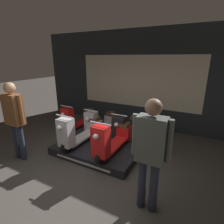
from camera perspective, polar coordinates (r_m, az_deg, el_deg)
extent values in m
plane|color=#423D38|center=(3.75, -12.55, -21.32)|extent=(30.00, 30.00, 0.00)
cube|color=#23282D|center=(6.01, 8.34, 10.35)|extent=(7.48, 0.08, 3.20)
cube|color=beige|center=(5.97, 8.17, 9.84)|extent=(4.11, 0.01, 1.70)
cube|color=black|center=(4.55, -4.66, -11.90)|extent=(2.07, 1.35, 0.19)
cube|color=silver|center=(4.09, -9.93, -16.00)|extent=(1.45, 0.01, 0.05)
cylinder|color=black|center=(4.27, -14.66, -10.85)|extent=(0.09, 0.29, 0.29)
cylinder|color=black|center=(5.14, -5.46, -5.33)|extent=(0.09, 0.29, 0.29)
cube|color=#BCBCC1|center=(4.69, -9.60, -7.97)|extent=(0.31, 1.14, 0.05)
cube|color=#BCBCC1|center=(4.13, -14.82, -6.48)|extent=(0.33, 0.26, 0.66)
cube|color=#BCBCC1|center=(5.09, -5.62, -4.63)|extent=(0.34, 0.31, 0.34)
cube|color=brown|center=(5.01, -5.75, -2.30)|extent=(0.25, 0.28, 0.11)
cylinder|color=silver|center=(3.99, -15.33, -1.36)|extent=(0.47, 0.03, 0.03)
sphere|color=white|center=(3.94, -16.85, -4.93)|extent=(0.11, 0.11, 0.11)
cylinder|color=black|center=(3.77, -3.72, -14.37)|extent=(0.09, 0.29, 0.29)
cylinder|color=black|center=(4.73, 4.12, -7.40)|extent=(0.09, 0.29, 0.29)
cube|color=red|center=(4.23, 0.69, -10.63)|extent=(0.31, 1.14, 0.05)
cube|color=red|center=(3.61, -3.65, -9.53)|extent=(0.33, 0.26, 0.66)
cube|color=red|center=(4.68, 4.03, -6.66)|extent=(0.34, 0.31, 0.34)
cube|color=brown|center=(4.58, 4.06, -4.15)|extent=(0.25, 0.28, 0.11)
cylinder|color=silver|center=(3.45, -3.84, -3.76)|extent=(0.47, 0.03, 0.03)
sphere|color=white|center=(3.39, -5.37, -7.97)|extent=(0.11, 0.11, 0.11)
cylinder|color=black|center=(5.75, -14.20, -5.35)|extent=(0.09, 0.29, 0.29)
cylinder|color=black|center=(6.64, -7.19, -1.82)|extent=(0.09, 0.29, 0.29)
cube|color=red|center=(6.19, -10.43, -3.56)|extent=(0.31, 1.14, 0.05)
cube|color=red|center=(5.65, -14.31, -2.03)|extent=(0.33, 0.26, 0.66)
cube|color=red|center=(6.60, -7.32, -1.25)|extent=(0.34, 0.31, 0.34)
cube|color=brown|center=(6.53, -7.44, 0.58)|extent=(0.25, 0.28, 0.11)
cylinder|color=silver|center=(5.53, -14.67, 1.79)|extent=(0.47, 0.03, 0.03)
sphere|color=white|center=(5.46, -15.76, -0.76)|extent=(0.11, 0.11, 0.11)
cylinder|color=black|center=(5.23, -6.76, -7.28)|extent=(0.09, 0.29, 0.29)
cylinder|color=black|center=(6.20, -0.34, -3.12)|extent=(0.09, 0.29, 0.29)
cube|color=#BCBCC1|center=(5.70, -3.27, -5.13)|extent=(0.31, 1.14, 0.05)
cube|color=#BCBCC1|center=(5.11, -6.76, -3.66)|extent=(0.33, 0.26, 0.66)
cube|color=#BCBCC1|center=(6.15, -0.44, -2.52)|extent=(0.34, 0.31, 0.34)
cube|color=brown|center=(6.07, -0.48, -0.57)|extent=(0.25, 0.28, 0.11)
cylinder|color=silver|center=(4.98, -6.97, 0.53)|extent=(0.47, 0.03, 0.03)
sphere|color=white|center=(4.91, -8.07, -2.32)|extent=(0.11, 0.11, 0.11)
cylinder|color=black|center=(4.82, 2.21, -9.43)|extent=(0.09, 0.29, 0.29)
cylinder|color=black|center=(5.85, 7.46, -4.54)|extent=(0.09, 0.29, 0.29)
cube|color=black|center=(5.33, 5.10, -6.86)|extent=(0.31, 1.14, 0.05)
cube|color=black|center=(4.69, 2.38, -5.54)|extent=(0.33, 0.26, 0.66)
cube|color=black|center=(5.81, 7.41, -3.92)|extent=(0.34, 0.31, 0.34)
cube|color=brown|center=(5.72, 7.47, -1.87)|extent=(0.25, 0.28, 0.11)
cylinder|color=silver|center=(4.55, 2.40, -1.01)|extent=(0.47, 0.03, 0.03)
sphere|color=white|center=(4.46, 1.37, -4.17)|extent=(0.11, 0.11, 0.11)
cylinder|color=black|center=(4.55, 12.67, -11.61)|extent=(0.09, 0.29, 0.29)
cylinder|color=black|center=(5.63, 16.08, -6.01)|extent=(0.09, 0.29, 0.29)
cube|color=beige|center=(5.09, 14.56, -8.62)|extent=(0.31, 1.14, 0.05)
cube|color=beige|center=(4.42, 13.04, -7.54)|extent=(0.33, 0.26, 0.66)
cube|color=beige|center=(5.59, 16.09, -5.38)|extent=(0.34, 0.31, 0.34)
cube|color=brown|center=(5.50, 16.27, -3.26)|extent=(0.25, 0.28, 0.11)
cylinder|color=silver|center=(4.26, 13.38, -2.78)|extent=(0.47, 0.03, 0.03)
sphere|color=white|center=(4.17, 12.53, -6.21)|extent=(0.11, 0.11, 0.11)
cylinder|color=#232838|center=(4.76, -28.78, -8.22)|extent=(0.13, 0.13, 0.88)
cylinder|color=#232838|center=(4.61, -27.40, -8.84)|extent=(0.13, 0.13, 0.88)
cube|color=brown|center=(4.42, -29.54, 0.71)|extent=(0.43, 0.24, 0.69)
cylinder|color=brown|center=(4.63, -31.33, 1.45)|extent=(0.08, 0.08, 0.64)
cylinder|color=brown|center=(4.21, -27.68, 0.61)|extent=(0.08, 0.08, 0.64)
sphere|color=#A87A5B|center=(4.33, -30.49, 6.84)|extent=(0.24, 0.24, 0.24)
cylinder|color=#232838|center=(3.00, 9.77, -21.89)|extent=(0.13, 0.13, 0.87)
cylinder|color=#232838|center=(2.97, 13.49, -22.72)|extent=(0.13, 0.13, 0.87)
cube|color=#474C47|center=(2.56, 12.68, -8.79)|extent=(0.42, 0.23, 0.69)
cylinder|color=#474C47|center=(2.62, 7.43, -7.26)|extent=(0.08, 0.08, 0.63)
cylinder|color=#474C47|center=(2.51, 18.26, -9.19)|extent=(0.08, 0.08, 0.63)
sphere|color=brown|center=(2.39, 13.43, 1.56)|extent=(0.24, 0.24, 0.24)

